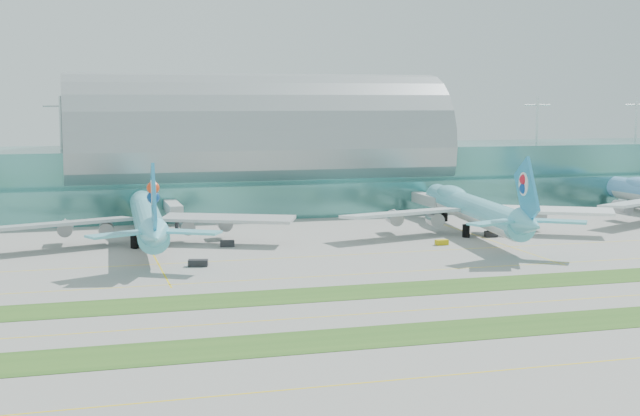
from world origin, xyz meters
name	(u,v)px	position (x,y,z in m)	size (l,w,h in m)	color
ground	(401,292)	(0.00, 0.00, 0.00)	(700.00, 700.00, 0.00)	gray
terminal	(257,165)	(0.01, 128.79, 14.23)	(340.00, 69.10, 36.00)	#3D7A75
grass_strip_near	(467,330)	(0.00, -28.00, 0.04)	(420.00, 12.00, 0.08)	#2D591E
grass_strip_far	(398,289)	(0.00, 2.00, 0.04)	(420.00, 12.00, 0.08)	#2D591E
taxiline_a	(532,368)	(0.00, -48.00, 0.01)	(420.00, 0.35, 0.01)	yellow
taxiline_b	(431,309)	(0.00, -14.00, 0.01)	(420.00, 0.35, 0.01)	yellow
taxiline_c	(370,273)	(0.00, 18.00, 0.01)	(420.00, 0.35, 0.01)	yellow
taxiline_d	(338,255)	(0.00, 40.00, 0.01)	(420.00, 0.35, 0.01)	yellow
airliner_b	(147,216)	(-40.18, 66.83, 6.91)	(71.70, 81.41, 22.41)	#65CADE
airliner_c	(473,207)	(43.08, 60.81, 7.01)	(72.28, 82.59, 22.74)	#62C6D9
gse_c	(198,263)	(-32.36, 35.22, 0.71)	(4.09, 2.08, 1.42)	black
gse_d	(227,244)	(-22.10, 58.44, 0.74)	(3.31, 1.90, 1.48)	black
gse_e	(442,242)	(28.35, 46.86, 0.63)	(3.02, 1.68, 1.26)	gold
gse_f	(491,234)	(45.47, 54.91, 0.75)	(3.18, 1.81, 1.50)	black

